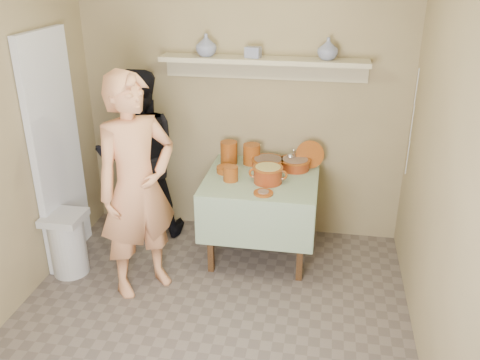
% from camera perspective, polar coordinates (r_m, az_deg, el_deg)
% --- Properties ---
extents(ground, '(3.50, 3.50, 0.00)m').
position_cam_1_polar(ground, '(3.80, -4.40, -17.75)').
color(ground, '#64574E').
rests_on(ground, ground).
extents(tile_panel, '(0.06, 0.70, 2.00)m').
position_cam_1_polar(tile_panel, '(4.57, -19.89, 2.98)').
color(tile_panel, silver).
rests_on(tile_panel, ground).
extents(plate_stack_a, '(0.16, 0.16, 0.21)m').
position_cam_1_polar(plate_stack_a, '(4.66, -1.26, 3.10)').
color(plate_stack_a, brown).
rests_on(plate_stack_a, serving_table).
extents(plate_stack_b, '(0.16, 0.16, 0.19)m').
position_cam_1_polar(plate_stack_b, '(4.65, 1.32, 2.92)').
color(plate_stack_b, brown).
rests_on(plate_stack_b, serving_table).
extents(bowl_stack, '(0.13, 0.13, 0.13)m').
position_cam_1_polar(bowl_stack, '(4.31, -1.06, 0.72)').
color(bowl_stack, brown).
rests_on(bowl_stack, serving_table).
extents(empty_bowl, '(0.18, 0.18, 0.05)m').
position_cam_1_polar(empty_bowl, '(4.49, -1.54, 1.19)').
color(empty_bowl, brown).
rests_on(empty_bowl, serving_table).
extents(propped_lid, '(0.26, 0.11, 0.25)m').
position_cam_1_polar(propped_lid, '(4.61, 7.84, 2.84)').
color(propped_lid, brown).
rests_on(propped_lid, serving_table).
extents(vase_right, '(0.19, 0.19, 0.18)m').
position_cam_1_polar(vase_right, '(4.42, 9.85, 14.32)').
color(vase_right, navy).
rests_on(vase_right, wall_shelf).
extents(vase_left, '(0.25, 0.25, 0.19)m').
position_cam_1_polar(vase_left, '(4.53, -3.82, 14.88)').
color(vase_left, navy).
rests_on(vase_left, wall_shelf).
extents(ceramic_box, '(0.14, 0.11, 0.09)m').
position_cam_1_polar(ceramic_box, '(4.46, 1.48, 14.14)').
color(ceramic_box, navy).
rests_on(ceramic_box, wall_shelf).
extents(person_cook, '(0.76, 0.77, 1.79)m').
position_cam_1_polar(person_cook, '(3.96, -11.47, -0.82)').
color(person_cook, tan).
rests_on(person_cook, ground).
extents(person_helper, '(0.96, 0.86, 1.62)m').
position_cam_1_polar(person_helper, '(4.84, -11.28, 2.70)').
color(person_helper, black).
rests_on(person_helper, ground).
extents(room_shell, '(3.04, 3.54, 2.62)m').
position_cam_1_polar(room_shell, '(2.98, -5.36, 6.10)').
color(room_shell, '#9F8B61').
rests_on(room_shell, ground).
extents(serving_table, '(0.97, 0.97, 0.76)m').
position_cam_1_polar(serving_table, '(4.46, 2.44, -1.01)').
color(serving_table, '#4C2D16').
rests_on(serving_table, ground).
extents(cazuela_meat_a, '(0.30, 0.30, 0.10)m').
position_cam_1_polar(cazuela_meat_a, '(4.56, 3.14, 1.95)').
color(cazuela_meat_a, maroon).
rests_on(cazuela_meat_a, serving_table).
extents(cazuela_meat_b, '(0.28, 0.28, 0.10)m').
position_cam_1_polar(cazuela_meat_b, '(4.57, 6.20, 1.90)').
color(cazuela_meat_b, maroon).
rests_on(cazuela_meat_b, serving_table).
extents(ladle, '(0.08, 0.26, 0.19)m').
position_cam_1_polar(ladle, '(4.57, 5.71, 2.63)').
color(ladle, silver).
rests_on(ladle, cazuela_meat_b).
extents(cazuela_rice, '(0.33, 0.25, 0.14)m').
position_cam_1_polar(cazuela_rice, '(4.27, 3.16, 0.78)').
color(cazuela_rice, maroon).
rests_on(cazuela_rice, serving_table).
extents(front_plate, '(0.16, 0.16, 0.03)m').
position_cam_1_polar(front_plate, '(4.09, 2.64, -1.44)').
color(front_plate, brown).
rests_on(front_plate, serving_table).
extents(wall_shelf, '(1.80, 0.25, 0.21)m').
position_cam_1_polar(wall_shelf, '(4.51, 2.68, 13.04)').
color(wall_shelf, '#C0B38F').
rests_on(wall_shelf, room_shell).
extents(trash_bin, '(0.32, 0.32, 0.56)m').
position_cam_1_polar(trash_bin, '(4.58, -18.78, -6.75)').
color(trash_bin, silver).
rests_on(trash_bin, ground).
extents(electrical_cord, '(0.01, 0.05, 0.90)m').
position_cam_1_polar(electrical_cord, '(4.46, 18.75, 6.08)').
color(electrical_cord, silver).
rests_on(electrical_cord, wall_shelf).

